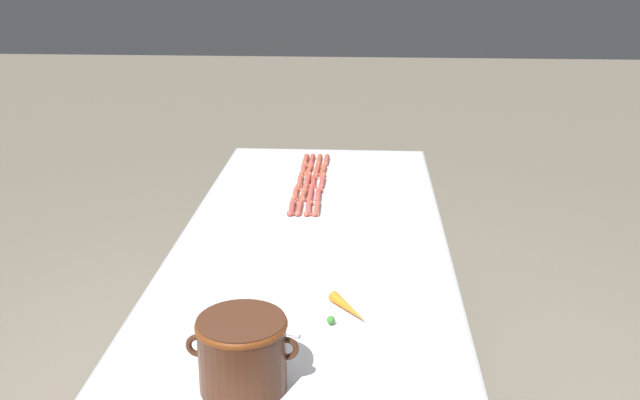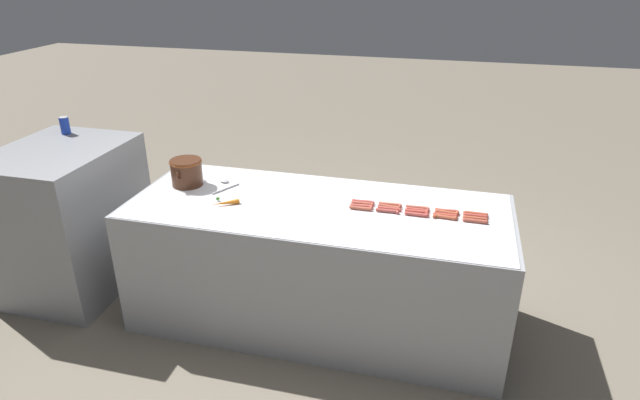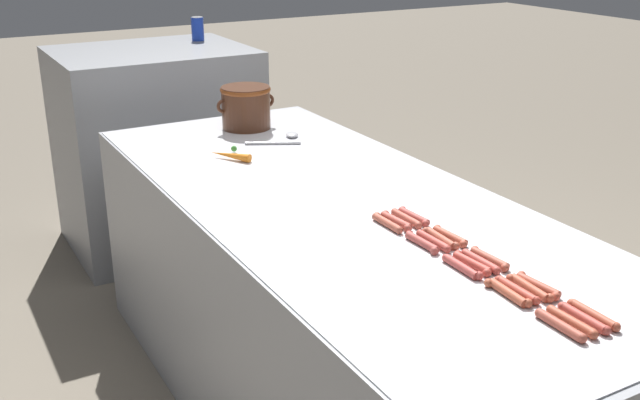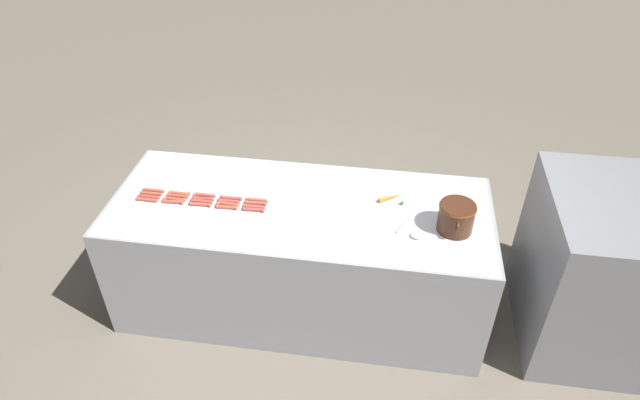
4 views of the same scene
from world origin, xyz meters
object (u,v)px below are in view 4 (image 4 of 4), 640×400
object	(u,v)px
hot_dog_8	(229,201)
hot_dog_19	(253,209)
back_cabinet	(596,270)
hot_dog_7	(203,199)
hot_dog_6	(177,196)
bean_pot	(456,216)
hot_dog_15	(147,200)
hot_dog_13	(228,204)
hot_dog_11	(174,199)
hot_dog_16	(173,202)
hot_dog_1	(179,193)
serving_spoon	(412,232)
hot_dog_10	(149,197)
hot_dog_4	(257,200)
hot_dog_5	(151,193)
hot_dog_9	(256,203)
hot_dog_12	(201,201)
carrot	(392,198)
hot_dog_14	(254,207)
hot_dog_0	(153,191)
hot_dog_17	(200,204)
hot_dog_3	(231,198)
hot_dog_18	(226,207)

from	to	relation	value
hot_dog_8	hot_dog_19	world-z (taller)	same
back_cabinet	hot_dog_7	distance (m)	2.45
hot_dog_6	hot_dog_19	xyz separation A→B (m)	(0.06, 0.50, 0.00)
bean_pot	hot_dog_15	bearing A→B (deg)	-89.82
hot_dog_6	hot_dog_13	xyz separation A→B (m)	(0.03, 0.33, 0.00)
hot_dog_11	hot_dog_16	world-z (taller)	same
hot_dog_15	bean_pot	world-z (taller)	bean_pot
hot_dog_1	serving_spoon	xyz separation A→B (m)	(0.15, 1.45, -0.00)
hot_dog_10	hot_dog_11	distance (m)	0.17
hot_dog_19	serving_spoon	size ratio (longest dim) A/B	0.56
hot_dog_4	hot_dog_15	distance (m)	0.68
hot_dog_5	hot_dog_10	bearing A→B (deg)	-3.78
hot_dog_5	hot_dog_13	size ratio (longest dim) A/B	1.00
back_cabinet	hot_dog_9	size ratio (longest dim) A/B	7.26
hot_dog_11	hot_dog_12	size ratio (longest dim) A/B	1.00
hot_dog_10	carrot	bearing A→B (deg)	97.98
hot_dog_7	hot_dog_9	bearing A→B (deg)	90.93
hot_dog_1	hot_dog_6	world-z (taller)	same
back_cabinet	hot_dog_4	xyz separation A→B (m)	(0.03, -2.09, 0.32)
back_cabinet	carrot	size ratio (longest dim) A/B	6.46
hot_dog_14	hot_dog_19	size ratio (longest dim) A/B	1.00
carrot	hot_dog_0	bearing A→B (deg)	-84.49
hot_dog_0	hot_dog_13	xyz separation A→B (m)	(0.06, 0.50, 0.00)
hot_dog_1	carrot	xyz separation A→B (m)	(-0.15, 1.32, 0.00)
hot_dog_5	serving_spoon	distance (m)	1.63
hot_dog_7	bean_pot	xyz separation A→B (m)	(0.05, 1.52, 0.09)
hot_dog_17	hot_dog_14	bearing A→B (deg)	94.53
hot_dog_3	hot_dog_17	bearing A→B (deg)	-62.10
hot_dog_12	serving_spoon	size ratio (longest dim) A/B	0.57
hot_dog_5	hot_dog_8	distance (m)	0.50
hot_dog_1	hot_dog_3	bearing A→B (deg)	90.13
hot_dog_7	hot_dog_13	xyz separation A→B (m)	(0.03, 0.17, 0.00)
hot_dog_1	bean_pot	xyz separation A→B (m)	(0.09, 1.69, 0.09)
hot_dog_3	bean_pot	world-z (taller)	bean_pot
hot_dog_9	hot_dog_19	distance (m)	0.06
hot_dog_3	hot_dog_10	world-z (taller)	same
hot_dog_1	hot_dog_13	size ratio (longest dim) A/B	1.00
hot_dog_13	hot_dog_14	size ratio (longest dim) A/B	1.00
hot_dog_9	carrot	xyz separation A→B (m)	(-0.17, 0.82, 0.00)
hot_dog_7	hot_dog_17	size ratio (longest dim) A/B	1.00
hot_dog_11	hot_dog_15	xyz separation A→B (m)	(0.03, -0.17, 0.00)
hot_dog_1	hot_dog_18	world-z (taller)	same
hot_dog_10	hot_dog_11	bearing A→B (deg)	90.17
back_cabinet	hot_dog_17	size ratio (longest dim) A/B	7.25
hot_dog_9	hot_dog_5	bearing A→B (deg)	-89.88
hot_dog_12	hot_dog_9	bearing A→B (deg)	95.46
hot_dog_5	hot_dog_8	world-z (taller)	same
hot_dog_14	bean_pot	bearing A→B (deg)	88.86
hot_dog_0	hot_dog_10	bearing A→B (deg)	-2.61
back_cabinet	hot_dog_8	distance (m)	2.29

